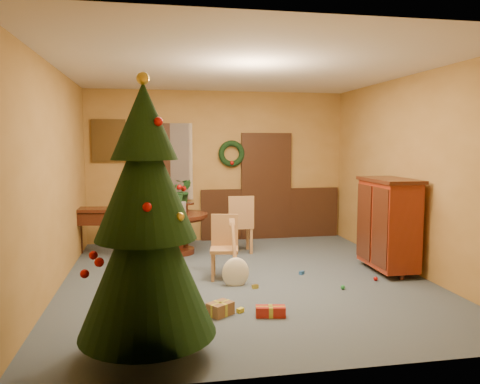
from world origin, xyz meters
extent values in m
plane|color=#343D4B|center=(0.00, 0.00, 0.00)|extent=(5.50, 5.50, 0.00)
plane|color=silver|center=(0.00, 0.00, 2.90)|extent=(5.50, 5.50, 0.00)
plane|color=olive|center=(0.00, 2.75, 1.45)|extent=(5.00, 0.00, 5.00)
plane|color=olive|center=(0.00, -2.75, 1.45)|extent=(5.00, 0.00, 5.00)
plane|color=olive|center=(-2.50, 0.00, 1.45)|extent=(0.00, 5.50, 5.50)
plane|color=olive|center=(2.50, 0.00, 1.45)|extent=(0.00, 5.50, 5.50)
cube|color=black|center=(1.05, 2.71, 0.50)|extent=(2.80, 0.06, 1.00)
cube|color=black|center=(0.95, 2.70, 1.05)|extent=(1.00, 0.08, 2.10)
cube|color=white|center=(0.95, 2.73, 1.00)|extent=(0.80, 0.03, 1.90)
cube|color=black|center=(-1.10, 2.70, 1.55)|extent=(1.05, 0.08, 1.45)
cube|color=white|center=(-1.10, 2.73, 1.55)|extent=(0.88, 0.03, 1.25)
cube|color=white|center=(-1.48, 2.65, 1.55)|extent=(0.42, 0.02, 1.45)
cube|color=white|center=(-0.72, 2.65, 1.55)|extent=(0.42, 0.02, 1.45)
torus|color=black|center=(0.25, 2.67, 1.70)|extent=(0.51, 0.11, 0.51)
cube|color=#4C3819|center=(-2.05, 2.71, 1.95)|extent=(0.62, 0.05, 0.78)
cube|color=gray|center=(-2.05, 2.74, 1.95)|extent=(0.48, 0.02, 0.62)
cylinder|color=black|center=(-0.84, 1.71, 0.67)|extent=(1.01, 1.01, 0.05)
cylinder|color=black|center=(-0.84, 1.71, 0.62)|extent=(0.90, 0.90, 0.04)
cylinder|color=black|center=(-0.84, 1.71, 0.34)|extent=(0.16, 0.16, 0.56)
cylinder|color=black|center=(-0.84, 1.71, 0.05)|extent=(0.54, 0.54, 0.09)
cylinder|color=slate|center=(-0.84, 1.71, 0.80)|extent=(0.27, 0.27, 0.20)
imported|color=#1E4C23|center=(-0.84, 1.71, 1.09)|extent=(0.35, 0.30, 0.39)
cube|color=#A56942|center=(-0.29, 0.07, 0.41)|extent=(0.45, 0.45, 0.05)
cube|color=#A56942|center=(-0.26, 0.24, 0.66)|extent=(0.39, 0.10, 0.46)
cube|color=#A56942|center=(-0.11, 0.20, 0.20)|extent=(0.05, 0.05, 0.40)
cube|color=#A56942|center=(-0.41, 0.25, 0.20)|extent=(0.05, 0.05, 0.40)
cube|color=#A56942|center=(-0.16, -0.11, 0.20)|extent=(0.05, 0.05, 0.40)
cube|color=#A56942|center=(-0.47, -0.05, 0.20)|extent=(0.05, 0.05, 0.40)
cube|color=#A56942|center=(0.21, 1.62, 0.47)|extent=(0.45, 0.45, 0.05)
cube|color=#A56942|center=(0.21, 1.42, 0.75)|extent=(0.44, 0.05, 0.52)
cube|color=#A56942|center=(0.03, 1.45, 0.22)|extent=(0.05, 0.05, 0.45)
cube|color=#A56942|center=(0.39, 1.44, 0.22)|extent=(0.05, 0.05, 0.45)
cube|color=#A56942|center=(0.04, 1.80, 0.22)|extent=(0.05, 0.05, 0.45)
cube|color=#A56942|center=(0.39, 1.80, 0.22)|extent=(0.05, 0.05, 0.45)
cylinder|color=black|center=(-0.70, 2.12, 0.40)|extent=(0.10, 0.10, 0.80)
cylinder|color=black|center=(-0.70, 2.12, 0.81)|extent=(0.32, 0.32, 0.03)
imported|color=#19471E|center=(-0.70, 2.12, 1.04)|extent=(0.24, 0.20, 0.42)
cylinder|color=#382111|center=(-1.31, -2.20, 0.13)|extent=(0.15, 0.15, 0.26)
cone|color=black|center=(-1.31, -2.20, 0.94)|extent=(1.21, 1.21, 1.43)
cone|color=black|center=(-1.31, -2.20, 1.60)|extent=(0.88, 0.88, 1.05)
cone|color=black|center=(-1.31, -2.20, 2.09)|extent=(0.57, 0.57, 0.66)
sphere|color=gold|center=(-1.31, -2.20, 2.45)|extent=(0.11, 0.11, 0.11)
cube|color=black|center=(-2.15, 1.80, 0.78)|extent=(0.97, 0.59, 0.05)
cube|color=black|center=(-2.15, 1.80, 0.64)|extent=(0.91, 0.54, 0.19)
cube|color=black|center=(-2.54, 1.80, 0.38)|extent=(0.10, 0.33, 0.75)
cube|color=black|center=(-1.76, 1.80, 0.38)|extent=(0.10, 0.33, 0.75)
cube|color=#511C09|center=(2.15, 0.00, 0.72)|extent=(0.52, 1.03, 1.27)
cube|color=black|center=(2.15, 0.00, 1.36)|extent=(0.59, 1.09, 0.05)
cylinder|color=black|center=(2.15, -0.43, 0.05)|extent=(0.07, 0.07, 0.09)
cylinder|color=black|center=(2.15, 0.42, 0.05)|extent=(0.07, 0.07, 0.09)
cube|color=brown|center=(-0.54, -1.31, 0.07)|extent=(0.33, 0.31, 0.14)
cube|color=gold|center=(-0.54, -1.31, 0.07)|extent=(0.24, 0.18, 0.14)
cube|color=gold|center=(-0.54, -1.31, 0.07)|extent=(0.15, 0.18, 0.14)
cube|color=#AA2216|center=(-1.56, -0.69, 0.10)|extent=(0.29, 0.29, 0.21)
cube|color=gold|center=(-1.56, -0.69, 0.10)|extent=(0.18, 0.15, 0.21)
cube|color=gold|center=(-1.56, -0.69, 0.10)|extent=(0.15, 0.18, 0.21)
cube|color=brown|center=(-1.24, -1.58, 0.07)|extent=(0.31, 0.25, 0.14)
cube|color=gold|center=(-1.24, -1.58, 0.07)|extent=(0.26, 0.11, 0.14)
cube|color=gold|center=(-1.24, -1.58, 0.07)|extent=(0.09, 0.19, 0.14)
cube|color=#AA2216|center=(0.00, -1.46, 0.06)|extent=(0.34, 0.19, 0.11)
cube|color=gold|center=(0.00, -1.46, 0.06)|extent=(0.33, 0.08, 0.12)
cube|color=gold|center=(0.00, -1.46, 0.06)|extent=(0.07, 0.14, 0.12)
cube|color=#215492|center=(0.85, 0.07, 0.03)|extent=(0.09, 0.09, 0.05)
sphere|color=#227E38|center=(1.16, -0.70, 0.03)|extent=(0.06, 0.06, 0.06)
cube|color=gold|center=(-0.31, -1.28, 0.03)|extent=(0.09, 0.09, 0.05)
sphere|color=#AD0E0B|center=(1.76, -0.42, 0.03)|extent=(0.06, 0.06, 0.06)
cube|color=gold|center=(0.04, -0.45, 0.03)|extent=(0.09, 0.07, 0.05)
camera|label=1|loc=(-1.24, -6.30, 1.90)|focal=35.00mm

